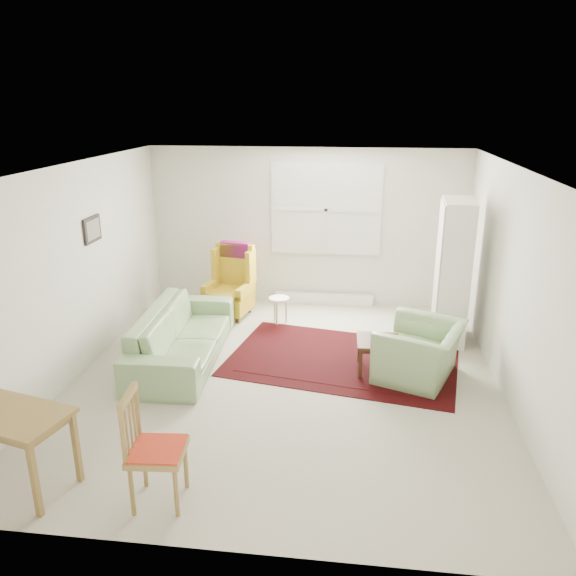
# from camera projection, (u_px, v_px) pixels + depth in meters

# --- Properties ---
(room) EXTENTS (5.04, 5.54, 2.51)m
(room) POSITION_uv_depth(u_px,v_px,m) (289.00, 274.00, 6.53)
(room) COLOR #B8B19D
(room) RESTS_ON ground
(rug) EXTENTS (3.13, 2.31, 0.03)m
(rug) POSITION_uv_depth(u_px,v_px,m) (342.00, 359.00, 7.21)
(rug) COLOR black
(rug) RESTS_ON ground
(sofa) EXTENTS (0.99, 2.34, 0.93)m
(sofa) POSITION_uv_depth(u_px,v_px,m) (182.00, 325.00, 7.11)
(sofa) COLOR #80A26C
(sofa) RESTS_ON ground
(armchair) EXTENTS (1.21, 1.28, 0.80)m
(armchair) POSITION_uv_depth(u_px,v_px,m) (420.00, 346.00, 6.65)
(armchair) COLOR #80A26C
(armchair) RESTS_ON ground
(wingback_chair) EXTENTS (0.76, 0.79, 1.11)m
(wingback_chair) POSITION_uv_depth(u_px,v_px,m) (229.00, 282.00, 8.53)
(wingback_chair) COLOR gold
(wingback_chair) RESTS_ON ground
(coffee_table) EXTENTS (0.53, 0.53, 0.42)m
(coffee_table) POSITION_uv_depth(u_px,v_px,m) (378.00, 355.00, 6.86)
(coffee_table) COLOR #3D2013
(coffee_table) RESTS_ON ground
(stool) EXTENTS (0.38, 0.38, 0.41)m
(stool) POSITION_uv_depth(u_px,v_px,m) (279.00, 310.00, 8.36)
(stool) COLOR white
(stool) RESTS_ON ground
(cabinet) EXTENTS (0.46, 0.81, 1.95)m
(cabinet) POSITION_uv_depth(u_px,v_px,m) (453.00, 272.00, 7.55)
(cabinet) COLOR white
(cabinet) RESTS_ON ground
(desk) EXTENTS (1.24, 0.83, 0.72)m
(desk) POSITION_uv_depth(u_px,v_px,m) (8.00, 448.00, 4.79)
(desk) COLOR olive
(desk) RESTS_ON ground
(desk_chair) EXTENTS (0.47, 0.47, 1.00)m
(desk_chair) POSITION_uv_depth(u_px,v_px,m) (157.00, 449.00, 4.53)
(desk_chair) COLOR olive
(desk_chair) RESTS_ON ground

